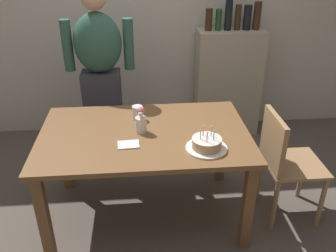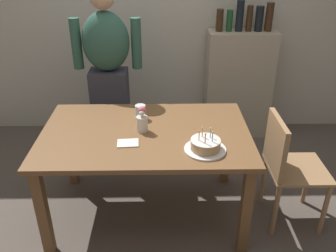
{
  "view_description": "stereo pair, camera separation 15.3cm",
  "coord_description": "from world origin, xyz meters",
  "px_view_note": "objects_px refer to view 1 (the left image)",
  "views": [
    {
      "loc": [
        -0.03,
        -2.26,
        1.99
      ],
      "look_at": [
        0.16,
        -0.1,
        0.84
      ],
      "focal_mm": 38.55,
      "sensor_mm": 36.0,
      "label": 1
    },
    {
      "loc": [
        0.13,
        -2.27,
        1.99
      ],
      "look_at": [
        0.16,
        -0.1,
        0.84
      ],
      "focal_mm": 38.55,
      "sensor_mm": 36.0,
      "label": 2
    }
  ],
  "objects_px": {
    "water_glass_near": "(137,113)",
    "dining_chair": "(283,158)",
    "birthday_cake": "(207,144)",
    "napkin_stack": "(128,145)",
    "person_man_bearded": "(101,77)",
    "flower_vase": "(141,121)"
  },
  "relations": [
    {
      "from": "water_glass_near",
      "to": "dining_chair",
      "type": "height_order",
      "value": "dining_chair"
    },
    {
      "from": "napkin_stack",
      "to": "person_man_bearded",
      "type": "distance_m",
      "value": 1.02
    },
    {
      "from": "water_glass_near",
      "to": "flower_vase",
      "type": "bearing_deg",
      "value": -83.12
    },
    {
      "from": "water_glass_near",
      "to": "birthday_cake",
      "type": "bearing_deg",
      "value": -46.64
    },
    {
      "from": "water_glass_near",
      "to": "dining_chair",
      "type": "xyz_separation_m",
      "value": [
        1.07,
        -0.3,
        -0.28
      ]
    },
    {
      "from": "birthday_cake",
      "to": "person_man_bearded",
      "type": "xyz_separation_m",
      "value": [
        -0.76,
        1.07,
        0.1
      ]
    },
    {
      "from": "napkin_stack",
      "to": "dining_chair",
      "type": "bearing_deg",
      "value": 4.07
    },
    {
      "from": "birthday_cake",
      "to": "napkin_stack",
      "type": "relative_size",
      "value": 1.93
    },
    {
      "from": "water_glass_near",
      "to": "flower_vase",
      "type": "distance_m",
      "value": 0.21
    },
    {
      "from": "birthday_cake",
      "to": "napkin_stack",
      "type": "bearing_deg",
      "value": 169.76
    },
    {
      "from": "birthday_cake",
      "to": "water_glass_near",
      "type": "bearing_deg",
      "value": 133.36
    },
    {
      "from": "napkin_stack",
      "to": "person_man_bearded",
      "type": "xyz_separation_m",
      "value": [
        -0.25,
        0.98,
        0.13
      ]
    },
    {
      "from": "flower_vase",
      "to": "person_man_bearded",
      "type": "distance_m",
      "value": 0.87
    },
    {
      "from": "person_man_bearded",
      "to": "dining_chair",
      "type": "bearing_deg",
      "value": 147.14
    },
    {
      "from": "birthday_cake",
      "to": "person_man_bearded",
      "type": "distance_m",
      "value": 1.32
    },
    {
      "from": "birthday_cake",
      "to": "dining_chair",
      "type": "bearing_deg",
      "value": 15.55
    },
    {
      "from": "water_glass_near",
      "to": "flower_vase",
      "type": "relative_size",
      "value": 0.57
    },
    {
      "from": "water_glass_near",
      "to": "dining_chair",
      "type": "distance_m",
      "value": 1.15
    },
    {
      "from": "dining_chair",
      "to": "napkin_stack",
      "type": "bearing_deg",
      "value": 94.07
    },
    {
      "from": "flower_vase",
      "to": "person_man_bearded",
      "type": "height_order",
      "value": "person_man_bearded"
    },
    {
      "from": "dining_chair",
      "to": "water_glass_near",
      "type": "bearing_deg",
      "value": 74.36
    },
    {
      "from": "napkin_stack",
      "to": "birthday_cake",
      "type": "bearing_deg",
      "value": -10.24
    }
  ]
}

